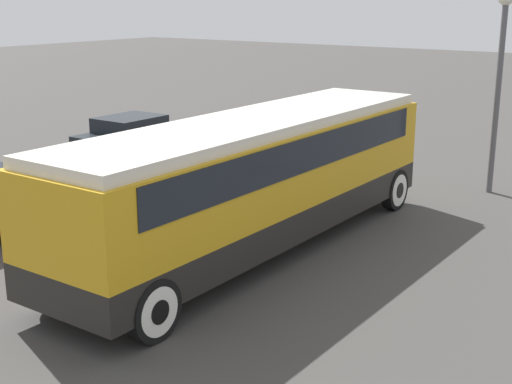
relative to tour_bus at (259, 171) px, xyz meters
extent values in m
plane|color=#423F3D|center=(-0.10, 0.00, -1.76)|extent=(120.00, 120.00, 0.00)
cube|color=black|center=(-0.10, 0.00, -0.97)|extent=(10.83, 2.49, 0.67)
cube|color=gold|center=(-0.10, 0.00, 0.14)|extent=(10.83, 2.49, 1.57)
cube|color=black|center=(-0.10, 0.00, 0.53)|extent=(9.53, 2.53, 0.71)
cube|color=silver|center=(-0.10, 0.00, 1.04)|extent=(10.62, 2.29, 0.22)
cube|color=gold|center=(5.17, 0.00, -0.08)|extent=(0.36, 2.39, 1.79)
cylinder|color=black|center=(4.47, -1.14, -1.23)|extent=(1.06, 0.28, 1.06)
cylinder|color=silver|center=(4.47, -1.14, -1.23)|extent=(0.83, 0.30, 0.83)
cylinder|color=black|center=(4.47, -1.14, -1.23)|extent=(0.40, 0.32, 0.40)
cylinder|color=black|center=(4.47, 1.14, -1.23)|extent=(1.06, 0.28, 1.06)
cylinder|color=silver|center=(4.47, 1.14, -1.23)|extent=(0.83, 0.30, 0.83)
cylinder|color=black|center=(4.47, 1.14, -1.23)|extent=(0.40, 0.32, 0.40)
cylinder|color=black|center=(-4.50, -1.14, -1.23)|extent=(1.06, 0.28, 1.06)
cylinder|color=silver|center=(-4.50, -1.14, -1.23)|extent=(0.83, 0.30, 0.83)
cylinder|color=black|center=(-4.50, -1.14, -1.23)|extent=(0.40, 0.32, 0.40)
cylinder|color=black|center=(-4.50, 1.14, -1.23)|extent=(1.06, 0.28, 1.06)
cylinder|color=silver|center=(-4.50, 1.14, -1.23)|extent=(0.83, 0.30, 0.83)
cylinder|color=black|center=(-4.50, 1.14, -1.23)|extent=(0.40, 0.32, 0.40)
cylinder|color=black|center=(-1.05, 4.74, -1.41)|extent=(0.71, 0.22, 0.71)
cylinder|color=black|center=(-1.05, 4.74, -1.41)|extent=(0.27, 0.26, 0.27)
cylinder|color=black|center=(-1.05, 6.41, -1.41)|extent=(0.71, 0.22, 0.71)
cylinder|color=black|center=(-1.05, 6.41, -1.41)|extent=(0.27, 0.26, 0.27)
cube|color=black|center=(5.02, 8.78, -1.17)|extent=(4.06, 1.85, 0.68)
cube|color=black|center=(4.86, 8.78, -0.58)|extent=(2.11, 1.66, 0.50)
cylinder|color=black|center=(6.58, 7.95, -1.42)|extent=(0.68, 0.22, 0.68)
cylinder|color=black|center=(6.58, 7.95, -1.42)|extent=(0.26, 0.26, 0.26)
cylinder|color=black|center=(6.58, 9.62, -1.42)|extent=(0.68, 0.22, 0.68)
cylinder|color=black|center=(6.58, 9.62, -1.42)|extent=(0.26, 0.26, 0.26)
cylinder|color=black|center=(3.47, 7.95, -1.42)|extent=(0.68, 0.22, 0.68)
cylinder|color=black|center=(3.47, 7.95, -1.42)|extent=(0.26, 0.26, 0.26)
cylinder|color=black|center=(3.47, 9.62, -1.42)|extent=(0.68, 0.22, 0.68)
cylinder|color=black|center=(3.47, 9.62, -1.42)|extent=(0.26, 0.26, 0.26)
cylinder|color=black|center=(-0.91, 7.81, -1.41)|extent=(0.71, 0.22, 0.71)
cylinder|color=black|center=(-0.91, 7.81, -1.41)|extent=(0.27, 0.26, 0.27)
cylinder|color=#515156|center=(7.60, -2.60, 0.82)|extent=(0.16, 0.16, 5.16)
camera|label=1|loc=(-12.03, -8.52, 3.59)|focal=50.00mm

